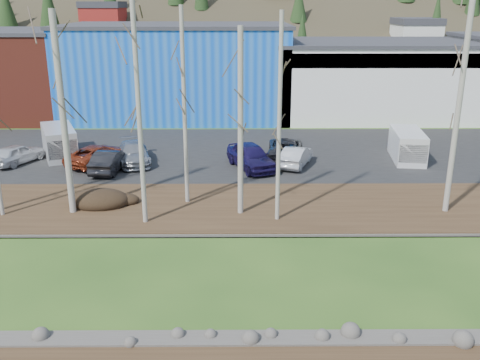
{
  "coord_description": "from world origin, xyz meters",
  "views": [
    {
      "loc": [
        -0.55,
        -11.38,
        10.21
      ],
      "look_at": [
        -0.41,
        11.65,
        2.5
      ],
      "focal_mm": 40.0,
      "sensor_mm": 36.0,
      "label": 1
    }
  ],
  "objects_px": {
    "car_3": "(134,153)",
    "van_white": "(408,146)",
    "car_0": "(17,154)",
    "car_2": "(98,155)",
    "car_4": "(251,156)",
    "car_1": "(110,161)",
    "car_6": "(286,148)",
    "car_5": "(296,156)",
    "van_grey": "(59,142)"
  },
  "relations": [
    {
      "from": "car_5",
      "to": "van_grey",
      "type": "xyz_separation_m",
      "value": [
        -15.85,
        2.21,
        0.37
      ]
    },
    {
      "from": "car_6",
      "to": "car_4",
      "type": "bearing_deg",
      "value": 50.09
    },
    {
      "from": "car_2",
      "to": "car_3",
      "type": "xyz_separation_m",
      "value": [
        2.25,
        0.32,
        0.02
      ]
    },
    {
      "from": "car_0",
      "to": "car_2",
      "type": "bearing_deg",
      "value": -158.13
    },
    {
      "from": "car_1",
      "to": "car_3",
      "type": "bearing_deg",
      "value": -117.25
    },
    {
      "from": "car_3",
      "to": "van_white",
      "type": "xyz_separation_m",
      "value": [
        18.1,
        0.58,
        0.29
      ]
    },
    {
      "from": "car_2",
      "to": "van_white",
      "type": "relative_size",
      "value": 1.01
    },
    {
      "from": "car_1",
      "to": "car_5",
      "type": "relative_size",
      "value": 1.07
    },
    {
      "from": "car_6",
      "to": "van_grey",
      "type": "height_order",
      "value": "van_grey"
    },
    {
      "from": "car_0",
      "to": "van_white",
      "type": "relative_size",
      "value": 0.83
    },
    {
      "from": "car_5",
      "to": "van_white",
      "type": "relative_size",
      "value": 0.84
    },
    {
      "from": "car_3",
      "to": "car_5",
      "type": "distance_m",
      "value": 10.57
    },
    {
      "from": "car_1",
      "to": "car_4",
      "type": "relative_size",
      "value": 0.88
    },
    {
      "from": "car_6",
      "to": "van_white",
      "type": "distance_m",
      "value": 8.1
    },
    {
      "from": "car_2",
      "to": "car_5",
      "type": "distance_m",
      "value": 12.8
    },
    {
      "from": "car_6",
      "to": "van_grey",
      "type": "distance_m",
      "value": 15.34
    },
    {
      "from": "car_5",
      "to": "van_white",
      "type": "distance_m",
      "value": 7.67
    },
    {
      "from": "van_white",
      "to": "car_1",
      "type": "bearing_deg",
      "value": -165.93
    },
    {
      "from": "car_1",
      "to": "van_grey",
      "type": "xyz_separation_m",
      "value": [
        -4.13,
        3.3,
        0.33
      ]
    },
    {
      "from": "car_0",
      "to": "car_2",
      "type": "xyz_separation_m",
      "value": [
        5.33,
        -0.26,
        -0.0
      ]
    },
    {
      "from": "car_0",
      "to": "car_2",
      "type": "distance_m",
      "value": 5.34
    },
    {
      "from": "car_1",
      "to": "car_6",
      "type": "xyz_separation_m",
      "value": [
        11.19,
        2.87,
        0.01
      ]
    },
    {
      "from": "car_3",
      "to": "car_0",
      "type": "bearing_deg",
      "value": 165.65
    },
    {
      "from": "car_4",
      "to": "car_5",
      "type": "xyz_separation_m",
      "value": [
        2.92,
        0.56,
        -0.16
      ]
    },
    {
      "from": "car_2",
      "to": "car_6",
      "type": "bearing_deg",
      "value": -144.88
    },
    {
      "from": "van_grey",
      "to": "car_3",
      "type": "bearing_deg",
      "value": -39.18
    },
    {
      "from": "car_2",
      "to": "van_white",
      "type": "xyz_separation_m",
      "value": [
        20.35,
        0.9,
        0.32
      ]
    },
    {
      "from": "car_6",
      "to": "van_white",
      "type": "bearing_deg",
      "value": -177.96
    },
    {
      "from": "car_0",
      "to": "van_grey",
      "type": "bearing_deg",
      "value": -120.66
    },
    {
      "from": "car_3",
      "to": "car_4",
      "type": "relative_size",
      "value": 0.99
    },
    {
      "from": "car_0",
      "to": "car_5",
      "type": "xyz_separation_m",
      "value": [
        18.13,
        -0.64,
        -0.01
      ]
    },
    {
      "from": "car_0",
      "to": "car_5",
      "type": "relative_size",
      "value": 0.99
    },
    {
      "from": "car_2",
      "to": "van_grey",
      "type": "relative_size",
      "value": 0.94
    },
    {
      "from": "car_3",
      "to": "van_white",
      "type": "height_order",
      "value": "van_white"
    },
    {
      "from": "car_5",
      "to": "car_6",
      "type": "bearing_deg",
      "value": -53.09
    },
    {
      "from": "car_5",
      "to": "van_white",
      "type": "bearing_deg",
      "value": -149.84
    },
    {
      "from": "car_2",
      "to": "car_3",
      "type": "bearing_deg",
      "value": -143.22
    },
    {
      "from": "car_2",
      "to": "van_grey",
      "type": "bearing_deg",
      "value": -2.43
    },
    {
      "from": "car_0",
      "to": "car_6",
      "type": "bearing_deg",
      "value": -151.62
    },
    {
      "from": "car_3",
      "to": "car_5",
      "type": "xyz_separation_m",
      "value": [
        10.54,
        -0.7,
        -0.03
      ]
    },
    {
      "from": "car_2",
      "to": "car_4",
      "type": "distance_m",
      "value": 9.93
    },
    {
      "from": "car_3",
      "to": "car_4",
      "type": "height_order",
      "value": "car_4"
    },
    {
      "from": "car_3",
      "to": "car_2",
      "type": "bearing_deg",
      "value": 173.36
    },
    {
      "from": "car_4",
      "to": "van_white",
      "type": "relative_size",
      "value": 1.02
    },
    {
      "from": "car_1",
      "to": "van_white",
      "type": "distance_m",
      "value": 19.42
    },
    {
      "from": "car_2",
      "to": "car_0",
      "type": "bearing_deg",
      "value": 25.79
    },
    {
      "from": "car_0",
      "to": "car_2",
      "type": "relative_size",
      "value": 0.82
    },
    {
      "from": "van_grey",
      "to": "car_1",
      "type": "bearing_deg",
      "value": -61.87
    },
    {
      "from": "car_1",
      "to": "car_2",
      "type": "height_order",
      "value": "car_1"
    },
    {
      "from": "car_4",
      "to": "car_5",
      "type": "distance_m",
      "value": 2.97
    }
  ]
}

